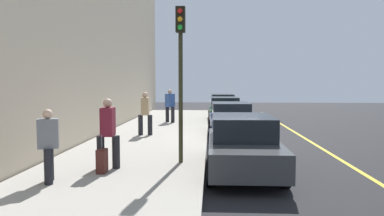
% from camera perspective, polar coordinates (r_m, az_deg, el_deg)
% --- Properties ---
extents(ground_plane, '(56.00, 56.00, 0.00)m').
position_cam_1_polar(ground_plane, '(15.92, 5.98, -4.75)').
color(ground_plane, black).
extents(sidewalk, '(28.00, 4.60, 0.15)m').
position_cam_1_polar(sidewalk, '(16.08, -5.88, -4.39)').
color(sidewalk, '#A39E93').
rests_on(sidewalk, ground).
extents(lane_stripe_centre, '(28.00, 0.14, 0.01)m').
position_cam_1_polar(lane_stripe_centre, '(16.40, 17.25, -4.63)').
color(lane_stripe_centre, gold).
rests_on(lane_stripe_centre, ground).
extents(parked_car_silver, '(4.78, 2.03, 1.51)m').
position_cam_1_polar(parked_car_silver, '(27.70, 4.70, 0.58)').
color(parked_car_silver, black).
rests_on(parked_car_silver, ground).
extents(parked_car_green, '(4.27, 1.97, 1.51)m').
position_cam_1_polar(parked_car_green, '(22.09, 5.05, -0.31)').
color(parked_car_green, black).
rests_on(parked_car_green, ground).
extents(parked_car_navy, '(4.15, 1.98, 1.51)m').
position_cam_1_polar(parked_car_navy, '(16.38, 6.01, -1.83)').
color(parked_car_navy, black).
rests_on(parked_car_navy, ground).
extents(parked_car_charcoal, '(4.42, 1.91, 1.51)m').
position_cam_1_polar(parked_car_charcoal, '(10.05, 7.80, -5.56)').
color(parked_car_charcoal, black).
rests_on(parked_car_charcoal, ground).
extents(pedestrian_burgundy_coat, '(0.51, 0.61, 1.84)m').
position_cam_1_polar(pedestrian_burgundy_coat, '(9.97, -12.81, -3.52)').
color(pedestrian_burgundy_coat, black).
rests_on(pedestrian_burgundy_coat, sidewalk).
extents(pedestrian_tan_coat, '(0.52, 0.61, 1.84)m').
position_cam_1_polar(pedestrian_tan_coat, '(15.94, -7.22, -0.65)').
color(pedestrian_tan_coat, black).
rests_on(pedestrian_tan_coat, sidewalk).
extents(pedestrian_blue_coat, '(0.59, 0.54, 1.85)m').
position_cam_1_polar(pedestrian_blue_coat, '(20.85, -3.41, 0.49)').
color(pedestrian_blue_coat, black).
rests_on(pedestrian_blue_coat, sidewalk).
extents(pedestrian_grey_coat, '(0.53, 0.52, 1.67)m').
position_cam_1_polar(pedestrian_grey_coat, '(8.98, -21.24, -5.12)').
color(pedestrian_grey_coat, black).
rests_on(pedestrian_grey_coat, sidewalk).
extents(traffic_light_pole, '(0.35, 0.26, 4.35)m').
position_cam_1_polar(traffic_light_pole, '(10.39, -1.78, 7.70)').
color(traffic_light_pole, '#2D2D19').
rests_on(traffic_light_pole, sidewalk).
extents(rolling_suitcase, '(0.34, 0.22, 0.96)m').
position_cam_1_polar(rolling_suitcase, '(9.61, -13.69, -7.93)').
color(rolling_suitcase, '#471E19').
rests_on(rolling_suitcase, sidewalk).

